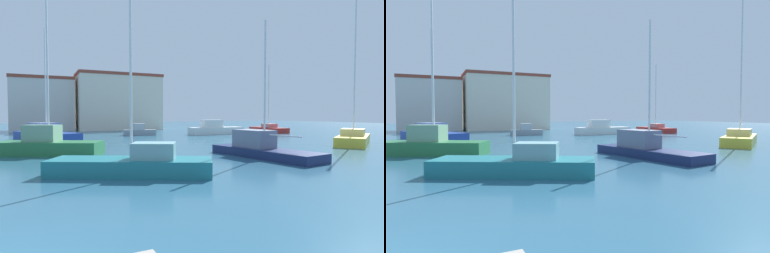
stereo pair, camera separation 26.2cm
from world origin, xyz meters
The scene contains 11 objects.
water centered at (15.00, 20.00, 0.00)m, with size 160.00×160.00×0.00m, color #285670.
sailboat_navy_distant_north centered at (14.40, 10.48, 0.59)m, with size 3.34×8.07×8.67m.
sailboat_blue_near_pier centered at (2.22, 29.84, 0.66)m, with size 6.37×9.23×11.47m.
motorboat_white_distant_east centered at (23.11, 30.89, 0.69)m, with size 7.70×2.15×1.98m.
sailboat_teal_far_left centered at (5.41, 8.25, 0.52)m, with size 7.40×5.30×10.12m.
sailboat_green_behind_lamppost centered at (2.07, 17.54, 0.70)m, with size 7.18×5.28×11.43m.
motorboat_grey_center_channel centered at (13.31, 33.56, 0.55)m, with size 4.25×1.96×1.54m.
sailboat_yellow_outer_mooring centered at (27.09, 13.19, 0.58)m, with size 8.10×6.22×13.11m.
sailboat_red_far_right centered at (32.71, 31.40, 0.51)m, with size 2.57×7.02×10.17m.
yacht_club centered at (2.24, 51.72, 4.42)m, with size 9.63×6.78×8.82m.
harbor_office centered at (14.43, 49.95, 4.89)m, with size 14.21×7.75×9.76m.
Camera 1 is at (1.52, -5.43, 2.76)m, focal length 29.07 mm.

